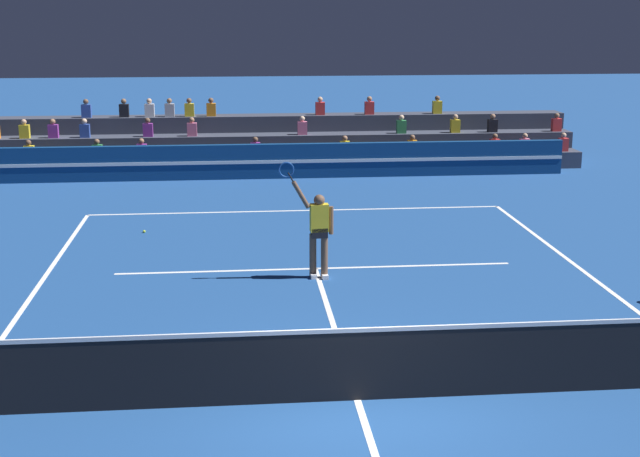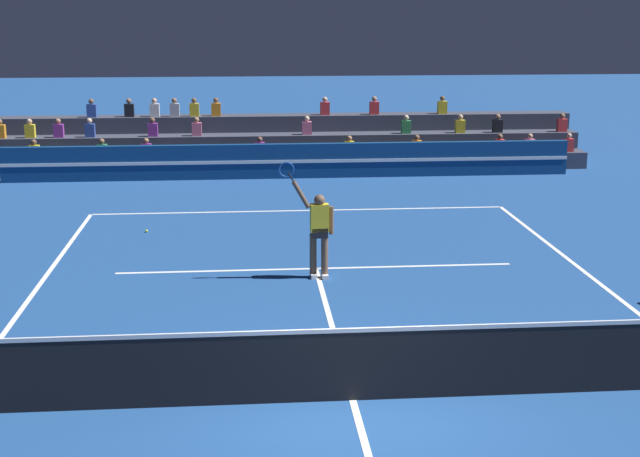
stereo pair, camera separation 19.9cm
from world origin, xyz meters
name	(u,v)px [view 1 (the left image)]	position (x,y,z in m)	size (l,w,h in m)	color
ground_plane	(357,400)	(0.00, 0.00, 0.00)	(120.00, 120.00, 0.00)	navy
court_lines	(357,400)	(0.00, 0.00, 0.00)	(11.10, 23.90, 0.01)	white
tennis_net	(358,363)	(0.00, 0.00, 0.54)	(12.00, 0.10, 1.10)	slate
sponsor_banner_wall	(286,161)	(0.00, 16.64, 0.55)	(18.00, 0.26, 1.10)	navy
bleacher_stand	(281,146)	(-0.01, 19.18, 0.65)	(20.11, 2.85, 2.28)	#383D4C
tennis_player	(318,230)	(0.00, 5.79, 0.99)	(1.14, 0.33, 2.44)	brown
tennis_ball	(144,231)	(-3.84, 9.86, 0.03)	(0.07, 0.07, 0.07)	#C6DB33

